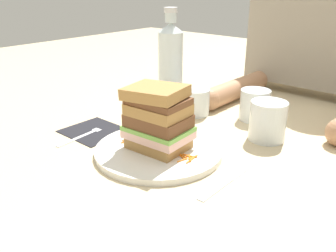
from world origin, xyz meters
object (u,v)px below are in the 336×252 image
at_px(main_plate, 159,150).
at_px(sandwich, 158,119).
at_px(napkin_dark, 94,131).
at_px(knife, 230,178).
at_px(fork, 87,133).
at_px(juice_glass, 268,123).
at_px(water_bottle, 171,64).
at_px(empty_tumbler_1, 196,102).
at_px(diner_across, 326,25).
at_px(empty_tumbler_0, 255,105).

bearing_deg(main_plate, sandwich, -130.63).
bearing_deg(napkin_dark, knife, 4.05).
distance_m(fork, knife, 0.37).
height_order(juice_glass, water_bottle, water_bottle).
distance_m(sandwich, napkin_dark, 0.21).
bearing_deg(water_bottle, empty_tumbler_1, -5.25).
height_order(napkin_dark, water_bottle, water_bottle).
relative_size(water_bottle, diner_across, 0.54).
bearing_deg(water_bottle, juice_glass, -5.97).
bearing_deg(juice_glass, empty_tumbler_0, 132.02).
bearing_deg(main_plate, empty_tumbler_1, 110.03).
bearing_deg(diner_across, water_bottle, -127.36).
xyz_separation_m(main_plate, knife, (0.17, 0.01, -0.01)).
relative_size(napkin_dark, empty_tumbler_0, 1.74).
distance_m(juice_glass, empty_tumbler_0, 0.13).
relative_size(main_plate, empty_tumbler_1, 3.56).
bearing_deg(water_bottle, main_plate, -53.45).
relative_size(main_plate, fork, 1.61).
relative_size(napkin_dark, diner_across, 0.28).
relative_size(main_plate, empty_tumbler_0, 3.36).
relative_size(empty_tumbler_1, diner_across, 0.15).
bearing_deg(diner_across, knife, -82.94).
xyz_separation_m(main_plate, empty_tumbler_1, (-0.09, 0.24, 0.03)).
xyz_separation_m(empty_tumbler_0, empty_tumbler_1, (-0.14, -0.07, -0.00)).
bearing_deg(napkin_dark, main_plate, 4.91).
bearing_deg(napkin_dark, empty_tumbler_0, 52.83).
height_order(napkin_dark, diner_across, diner_across).
distance_m(sandwich, fork, 0.21).
distance_m(empty_tumbler_0, empty_tumbler_1, 0.16).
xyz_separation_m(juice_glass, diner_across, (-0.04, 0.40, 0.18)).
relative_size(water_bottle, empty_tumbler_0, 3.42).
xyz_separation_m(main_plate, napkin_dark, (-0.20, -0.02, -0.01)).
height_order(empty_tumbler_1, diner_across, diner_across).
bearing_deg(water_bottle, empty_tumbler_0, 14.20).
bearing_deg(napkin_dark, water_bottle, 87.61).
height_order(napkin_dark, juice_glass, juice_glass).
height_order(empty_tumbler_0, empty_tumbler_1, empty_tumbler_0).
bearing_deg(knife, juice_glass, 99.72).
bearing_deg(sandwich, knife, 3.27).
relative_size(main_plate, napkin_dark, 1.93).
height_order(napkin_dark, fork, fork).
distance_m(napkin_dark, fork, 0.02).
bearing_deg(water_bottle, diner_across, 52.64).
bearing_deg(diner_across, main_plate, -98.80).
bearing_deg(juice_glass, sandwich, -122.08).
relative_size(fork, diner_across, 0.33).
distance_m(sandwich, knife, 0.19).
relative_size(sandwich, empty_tumbler_1, 1.81).
height_order(fork, empty_tumbler_0, empty_tumbler_0).
bearing_deg(empty_tumbler_1, knife, -41.85).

